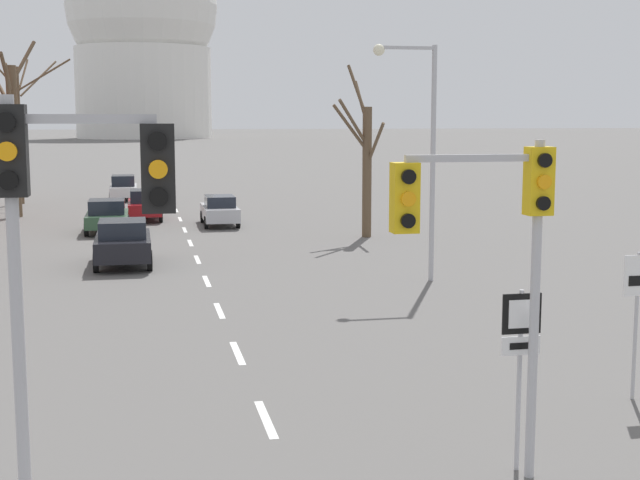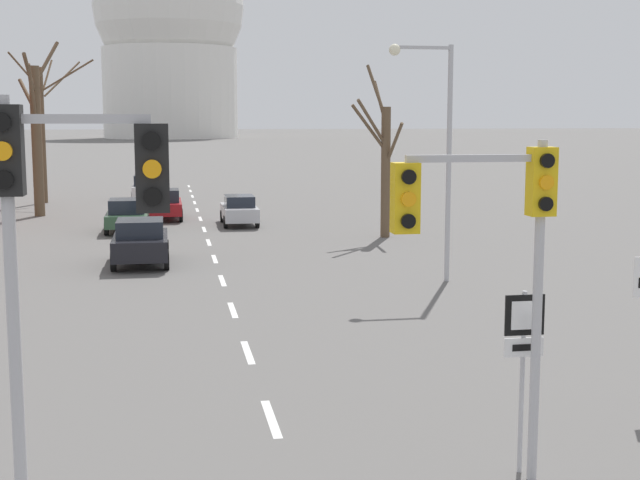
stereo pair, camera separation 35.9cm
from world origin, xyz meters
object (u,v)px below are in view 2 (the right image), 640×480
at_px(traffic_signal_near_left, 58,220).
at_px(route_sign_post, 523,349).
at_px(sedan_near_left, 127,215).
at_px(sedan_mid_centre, 239,210).
at_px(sedan_far_right, 165,204).
at_px(sedan_near_right, 141,241).
at_px(street_lamp_right, 437,136).
at_px(sedan_far_left, 146,187).
at_px(traffic_signal_near_right, 494,226).

distance_m(traffic_signal_near_left, route_sign_post, 6.96).
relative_size(sedan_near_left, sedan_mid_centre, 0.96).
distance_m(route_sign_post, sedan_far_right, 34.91).
relative_size(sedan_near_right, sedan_far_right, 1.00).
bearing_deg(sedan_far_right, sedan_mid_centre, -40.99).
relative_size(street_lamp_right, sedan_far_left, 1.77).
bearing_deg(sedan_near_right, street_lamp_right, -27.63).
relative_size(sedan_mid_centre, sedan_far_left, 0.97).
bearing_deg(traffic_signal_near_right, street_lamp_right, 75.55).
relative_size(route_sign_post, street_lamp_right, 0.37).
relative_size(traffic_signal_near_right, sedan_far_right, 1.20).
relative_size(traffic_signal_near_right, street_lamp_right, 0.66).
relative_size(traffic_signal_near_left, route_sign_post, 1.99).
relative_size(traffic_signal_near_left, sedan_mid_centre, 1.34).
distance_m(sedan_far_left, sedan_far_right, 11.81).
bearing_deg(traffic_signal_near_right, sedan_near_left, 101.79).
distance_m(traffic_signal_near_right, sedan_near_right, 21.30).
height_order(sedan_near_left, sedan_far_left, sedan_far_left).
relative_size(route_sign_post, sedan_mid_centre, 0.67).
bearing_deg(sedan_mid_centre, traffic_signal_near_left, -97.90).
bearing_deg(route_sign_post, traffic_signal_near_right, -155.65).
height_order(sedan_near_left, sedan_mid_centre, sedan_near_left).
bearing_deg(sedan_far_right, sedan_far_left, 95.96).
relative_size(sedan_near_right, sedan_mid_centre, 1.01).
bearing_deg(street_lamp_right, traffic_signal_near_left, -119.03).
height_order(route_sign_post, sedan_far_left, route_sign_post).
bearing_deg(street_lamp_right, sedan_mid_centre, 107.00).
height_order(traffic_signal_near_left, sedan_far_right, traffic_signal_near_left).
bearing_deg(street_lamp_right, sedan_near_left, 125.23).
xyz_separation_m(traffic_signal_near_right, route_sign_post, (0.61, 0.28, -1.86)).
xyz_separation_m(sedan_near_left, sedan_far_right, (1.72, 4.80, 0.02)).
bearing_deg(sedan_far_left, sedan_near_right, -89.23).
relative_size(route_sign_post, sedan_near_left, 0.70).
distance_m(traffic_signal_near_left, sedan_mid_centre, 34.01).
xyz_separation_m(route_sign_post, sedan_far_right, (-5.15, 34.51, -1.08)).
bearing_deg(sedan_near_right, route_sign_post, -73.32).
distance_m(route_sign_post, sedan_mid_centre, 31.47).
bearing_deg(sedan_mid_centre, traffic_signal_near_right, -88.25).
xyz_separation_m(sedan_near_right, sedan_far_right, (0.88, 14.39, -0.05)).
bearing_deg(sedan_near_left, sedan_far_right, 70.24).
bearing_deg(street_lamp_right, traffic_signal_near_right, -104.45).
bearing_deg(sedan_near_left, sedan_far_left, 88.28).
height_order(route_sign_post, sedan_far_right, route_sign_post).
xyz_separation_m(traffic_signal_near_left, sedan_far_left, (-0.14, 48.37, -3.35)).
bearing_deg(route_sign_post, sedan_near_right, 106.68).
distance_m(sedan_near_left, sedan_far_left, 16.55).
relative_size(sedan_near_right, sedan_far_left, 0.97).
bearing_deg(sedan_near_right, sedan_near_left, 95.05).
bearing_deg(traffic_signal_near_left, traffic_signal_near_right, 18.07).
relative_size(street_lamp_right, sedan_near_left, 1.90).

